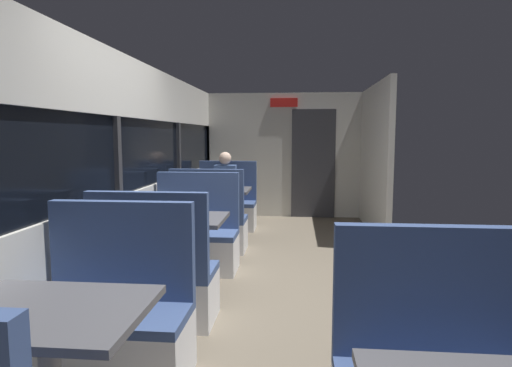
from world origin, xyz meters
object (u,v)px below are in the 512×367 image
(bench_mid_window_facing_end, at_px, (156,283))
(seated_passenger, at_px, (226,197))
(bench_near_window_facing_entry, at_px, (114,327))
(dining_table_near_window, at_px, (48,329))
(dining_table_far_window, at_px, (219,196))
(bench_far_window_facing_end, at_px, (210,226))
(bench_far_window_facing_entry, at_px, (227,209))
(bench_mid_window_facing_entry, at_px, (195,241))
(dining_table_mid_window, at_px, (178,227))

(bench_mid_window_facing_end, relative_size, seated_passenger, 0.87)
(bench_near_window_facing_entry, xyz_separation_m, seated_passenger, (0.00, 4.34, 0.21))
(dining_table_near_window, distance_m, dining_table_far_window, 4.41)
(bench_far_window_facing_end, bearing_deg, bench_far_window_facing_entry, 90.00)
(dining_table_near_window, bearing_deg, dining_table_far_window, 90.00)
(bench_near_window_facing_entry, distance_m, bench_mid_window_facing_entry, 2.21)
(bench_far_window_facing_end, height_order, seated_passenger, seated_passenger)
(bench_far_window_facing_entry, bearing_deg, dining_table_near_window, -90.00)
(dining_table_far_window, bearing_deg, bench_mid_window_facing_end, -90.00)
(bench_near_window_facing_entry, relative_size, dining_table_mid_window, 1.22)
(dining_table_far_window, xyz_separation_m, seated_passenger, (0.00, 0.63, -0.10))
(bench_mid_window_facing_end, bearing_deg, bench_far_window_facing_end, 90.00)
(dining_table_near_window, distance_m, seated_passenger, 5.04)
(dining_table_mid_window, height_order, dining_table_far_window, same)
(bench_near_window_facing_entry, height_order, dining_table_far_window, bench_near_window_facing_entry)
(bench_mid_window_facing_entry, bearing_deg, dining_table_near_window, -90.00)
(bench_mid_window_facing_entry, xyz_separation_m, dining_table_far_window, (0.00, 1.51, 0.31))
(bench_mid_window_facing_entry, bearing_deg, dining_table_far_window, 90.00)
(dining_table_far_window, relative_size, bench_far_window_facing_end, 0.82)
(dining_table_near_window, xyz_separation_m, dining_table_far_window, (0.00, 4.41, 0.00))
(bench_near_window_facing_entry, xyz_separation_m, bench_mid_window_facing_entry, (0.00, 2.21, 0.00))
(dining_table_near_window, bearing_deg, bench_near_window_facing_entry, 90.00)
(bench_far_window_facing_end, bearing_deg, dining_table_far_window, 90.00)
(bench_near_window_facing_entry, distance_m, dining_table_far_window, 3.73)
(seated_passenger, bearing_deg, dining_table_far_window, -90.00)
(bench_near_window_facing_entry, xyz_separation_m, dining_table_far_window, (0.00, 3.71, 0.31))
(dining_table_mid_window, bearing_deg, seated_passenger, 90.00)
(dining_table_far_window, bearing_deg, bench_near_window_facing_entry, -90.00)
(dining_table_mid_window, xyz_separation_m, bench_mid_window_facing_end, (0.00, -0.70, -0.31))
(bench_far_window_facing_end, bearing_deg, bench_near_window_facing_entry, -90.00)
(dining_table_mid_window, height_order, bench_far_window_facing_entry, bench_far_window_facing_entry)
(bench_mid_window_facing_end, xyz_separation_m, seated_passenger, (0.00, 3.53, 0.21))
(bench_mid_window_facing_end, bearing_deg, bench_far_window_facing_entry, 90.00)
(dining_table_near_window, relative_size, bench_far_window_facing_end, 0.82)
(bench_mid_window_facing_entry, relative_size, dining_table_far_window, 1.22)
(bench_mid_window_facing_end, relative_size, bench_mid_window_facing_entry, 1.00)
(dining_table_mid_window, distance_m, bench_mid_window_facing_end, 0.77)
(bench_far_window_facing_entry, xyz_separation_m, seated_passenger, (0.00, -0.07, 0.21))
(bench_far_window_facing_end, bearing_deg, bench_mid_window_facing_end, -90.00)
(bench_mid_window_facing_end, bearing_deg, dining_table_near_window, -90.00)
(dining_table_mid_window, bearing_deg, bench_far_window_facing_entry, 90.00)
(bench_mid_window_facing_end, height_order, bench_far_window_facing_end, same)
(dining_table_far_window, distance_m, bench_far_window_facing_end, 0.77)
(dining_table_far_window, distance_m, bench_far_window_facing_entry, 0.77)
(bench_near_window_facing_entry, distance_m, bench_far_window_facing_entry, 4.41)
(bench_mid_window_facing_entry, xyz_separation_m, seated_passenger, (0.00, 2.13, 0.21))
(bench_far_window_facing_end, relative_size, bench_far_window_facing_entry, 1.00)
(dining_table_mid_window, relative_size, bench_far_window_facing_entry, 0.82)
(dining_table_far_window, relative_size, bench_far_window_facing_entry, 0.82)
(bench_near_window_facing_entry, xyz_separation_m, bench_mid_window_facing_end, (0.00, 0.81, 0.00))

